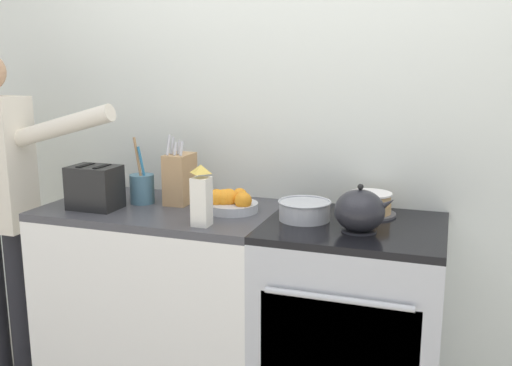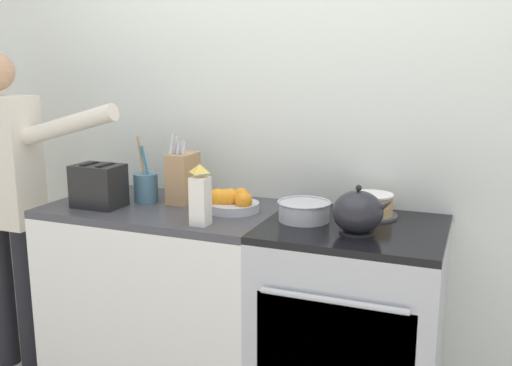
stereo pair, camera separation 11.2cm
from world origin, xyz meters
name	(u,v)px [view 2 (the right image)]	position (x,y,z in m)	size (l,w,h in m)	color
wall_back	(316,120)	(0.00, 0.66, 1.30)	(8.00, 0.04, 2.60)	silver
counter_cabinet	(167,297)	(-0.63, 0.32, 0.46)	(1.06, 0.64, 0.91)	white
stove_range	(350,329)	(0.26, 0.32, 0.46)	(0.73, 0.67, 0.91)	#B7BABF
layer_cake	(372,206)	(0.30, 0.49, 0.96)	(0.22, 0.22, 0.10)	#4C4C51
tea_kettle	(358,212)	(0.30, 0.22, 0.99)	(0.24, 0.20, 0.19)	#232328
mixing_bowl	(304,211)	(0.05, 0.31, 0.95)	(0.23, 0.23, 0.08)	#B7BABF
knife_block	(183,178)	(-0.57, 0.41, 1.03)	(0.11, 0.16, 0.33)	tan
utensil_crock	(146,187)	(-0.74, 0.35, 0.98)	(0.11, 0.11, 0.32)	#477084
fruit_bowl	(232,202)	(-0.29, 0.34, 0.95)	(0.23, 0.23, 0.10)	#B7BABF
toaster	(99,186)	(-0.89, 0.19, 1.01)	(0.23, 0.16, 0.20)	black
milk_carton	(200,196)	(-0.32, 0.09, 1.03)	(0.07, 0.07, 0.25)	white
person_baker	(7,187)	(-1.43, 0.18, 0.96)	(0.92, 0.20, 1.61)	black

